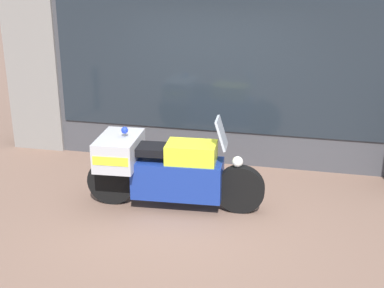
{
  "coord_description": "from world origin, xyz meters",
  "views": [
    {
      "loc": [
        1.44,
        -6.04,
        3.2
      ],
      "look_at": [
        -0.09,
        0.64,
        0.72
      ],
      "focal_mm": 50.0,
      "sensor_mm": 36.0,
      "label": 1
    }
  ],
  "objects": [
    {
      "name": "shop_building",
      "position": [
        -0.43,
        2.0,
        2.04
      ],
      "size": [
        6.98,
        0.55,
        4.07
      ],
      "color": "#424247",
      "rests_on": "ground"
    },
    {
      "name": "paramedic_motorcycle",
      "position": [
        -0.37,
        0.13,
        0.56
      ],
      "size": [
        2.35,
        0.83,
        1.26
      ],
      "rotation": [
        0.0,
        0.0,
        0.07
      ],
      "color": "black",
      "rests_on": "ground"
    },
    {
      "name": "window_display",
      "position": [
        0.38,
        2.03,
        0.45
      ],
      "size": [
        5.63,
        0.3,
        1.84
      ],
      "color": "slate",
      "rests_on": "ground"
    },
    {
      "name": "ground_plane",
      "position": [
        0.0,
        0.0,
        0.0
      ],
      "size": [
        60.0,
        60.0,
        0.0
      ],
      "primitive_type": "plane",
      "color": "#7A5B4C"
    }
  ]
}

